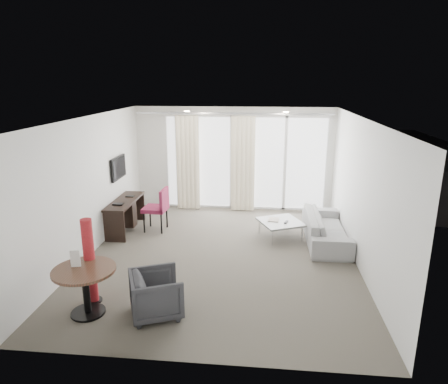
# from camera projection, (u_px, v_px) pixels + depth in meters

# --- Properties ---
(floor) EXTENTS (5.00, 6.00, 0.00)m
(floor) POSITION_uv_depth(u_px,v_px,m) (221.00, 256.00, 7.62)
(floor) COLOR #514B41
(floor) RESTS_ON ground
(ceiling) EXTENTS (5.00, 6.00, 0.00)m
(ceiling) POSITION_uv_depth(u_px,v_px,m) (221.00, 118.00, 6.91)
(ceiling) COLOR white
(ceiling) RESTS_ON ground
(wall_left) EXTENTS (0.00, 6.00, 2.60)m
(wall_left) POSITION_uv_depth(u_px,v_px,m) (89.00, 187.00, 7.51)
(wall_left) COLOR silver
(wall_left) RESTS_ON ground
(wall_right) EXTENTS (0.00, 6.00, 2.60)m
(wall_right) POSITION_uv_depth(u_px,v_px,m) (362.00, 194.00, 7.02)
(wall_right) COLOR silver
(wall_right) RESTS_ON ground
(wall_front) EXTENTS (5.00, 0.00, 2.60)m
(wall_front) POSITION_uv_depth(u_px,v_px,m) (191.00, 263.00, 4.40)
(wall_front) COLOR silver
(wall_front) RESTS_ON ground
(window_panel) EXTENTS (4.00, 0.02, 2.38)m
(window_panel) POSITION_uv_depth(u_px,v_px,m) (245.00, 163.00, 10.12)
(window_panel) COLOR white
(window_panel) RESTS_ON ground
(window_frame) EXTENTS (4.10, 0.06, 2.44)m
(window_frame) POSITION_uv_depth(u_px,v_px,m) (245.00, 163.00, 10.11)
(window_frame) COLOR white
(window_frame) RESTS_ON ground
(curtain_left) EXTENTS (0.60, 0.20, 2.38)m
(curtain_left) POSITION_uv_depth(u_px,v_px,m) (188.00, 163.00, 10.10)
(curtain_left) COLOR #F7E9C6
(curtain_left) RESTS_ON ground
(curtain_right) EXTENTS (0.60, 0.20, 2.38)m
(curtain_right) POSITION_uv_depth(u_px,v_px,m) (243.00, 164.00, 9.97)
(curtain_right) COLOR #F7E9C6
(curtain_right) RESTS_ON ground
(curtain_track) EXTENTS (4.80, 0.04, 0.04)m
(curtain_track) POSITION_uv_depth(u_px,v_px,m) (233.00, 113.00, 9.65)
(curtain_track) COLOR #B2B2B7
(curtain_track) RESTS_ON ceiling
(downlight_a) EXTENTS (0.12, 0.12, 0.02)m
(downlight_a) POSITION_uv_depth(u_px,v_px,m) (187.00, 111.00, 8.53)
(downlight_a) COLOR #FFE0B2
(downlight_a) RESTS_ON ceiling
(downlight_b) EXTENTS (0.12, 0.12, 0.02)m
(downlight_b) POSITION_uv_depth(u_px,v_px,m) (286.00, 112.00, 8.33)
(downlight_b) COLOR #FFE0B2
(downlight_b) RESTS_ON ceiling
(desk) EXTENTS (0.46, 1.47, 0.69)m
(desk) POSITION_uv_depth(u_px,v_px,m) (126.00, 215.00, 8.84)
(desk) COLOR black
(desk) RESTS_ON floor
(tv) EXTENTS (0.05, 0.80, 0.50)m
(tv) POSITION_uv_depth(u_px,v_px,m) (118.00, 168.00, 8.88)
(tv) COLOR black
(tv) RESTS_ON wall_left
(desk_chair) EXTENTS (0.56, 0.53, 0.97)m
(desk_chair) POSITION_uv_depth(u_px,v_px,m) (155.00, 209.00, 8.80)
(desk_chair) COLOR maroon
(desk_chair) RESTS_ON floor
(round_table) EXTENTS (0.91, 0.91, 0.70)m
(round_table) POSITION_uv_depth(u_px,v_px,m) (86.00, 291.00, 5.66)
(round_table) COLOR #482C1E
(round_table) RESTS_ON floor
(menu_card) EXTENTS (0.13, 0.05, 0.24)m
(menu_card) POSITION_uv_depth(u_px,v_px,m) (76.00, 265.00, 5.63)
(menu_card) COLOR white
(menu_card) RESTS_ON round_table
(red_lamp) EXTENTS (0.34, 0.34, 1.32)m
(red_lamp) POSITION_uv_depth(u_px,v_px,m) (90.00, 261.00, 5.89)
(red_lamp) COLOR #A41E24
(red_lamp) RESTS_ON floor
(tub_armchair) EXTENTS (0.92, 0.91, 0.65)m
(tub_armchair) POSITION_uv_depth(u_px,v_px,m) (156.00, 294.00, 5.65)
(tub_armchair) COLOR #2E2E32
(tub_armchair) RESTS_ON floor
(coffee_table) EXTENTS (1.08, 1.08, 0.37)m
(coffee_table) POSITION_uv_depth(u_px,v_px,m) (280.00, 229.00, 8.46)
(coffee_table) COLOR gray
(coffee_table) RESTS_ON floor
(remote) EXTENTS (0.10, 0.17, 0.02)m
(remote) POSITION_uv_depth(u_px,v_px,m) (286.00, 223.00, 8.34)
(remote) COLOR black
(remote) RESTS_ON coffee_table
(magazine) EXTENTS (0.24, 0.29, 0.02)m
(magazine) POSITION_uv_depth(u_px,v_px,m) (273.00, 220.00, 8.49)
(magazine) COLOR gray
(magazine) RESTS_ON coffee_table
(sofa) EXTENTS (0.79, 2.03, 0.59)m
(sofa) POSITION_uv_depth(u_px,v_px,m) (326.00, 228.00, 8.23)
(sofa) COLOR gray
(sofa) RESTS_ON floor
(terrace_slab) EXTENTS (5.60, 3.00, 0.12)m
(terrace_slab) POSITION_uv_depth(u_px,v_px,m) (247.00, 194.00, 11.92)
(terrace_slab) COLOR #4D4D50
(terrace_slab) RESTS_ON ground
(rattan_chair_a) EXTENTS (0.61, 0.61, 0.83)m
(rattan_chair_a) POSITION_uv_depth(u_px,v_px,m) (276.00, 183.00, 11.30)
(rattan_chair_a) COLOR brown
(rattan_chair_a) RESTS_ON terrace_slab
(rattan_chair_b) EXTENTS (0.65, 0.65, 0.75)m
(rattan_chair_b) POSITION_uv_depth(u_px,v_px,m) (317.00, 186.00, 11.17)
(rattan_chair_b) COLOR brown
(rattan_chair_b) RESTS_ON terrace_slab
(rattan_table) EXTENTS (0.66, 0.66, 0.55)m
(rattan_table) POSITION_uv_depth(u_px,v_px,m) (284.00, 189.00, 11.22)
(rattan_table) COLOR brown
(rattan_table) RESTS_ON terrace_slab
(balustrade) EXTENTS (5.50, 0.06, 1.05)m
(balustrade) POSITION_uv_depth(u_px,v_px,m) (249.00, 166.00, 13.15)
(balustrade) COLOR #B2B2B7
(balustrade) RESTS_ON terrace_slab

